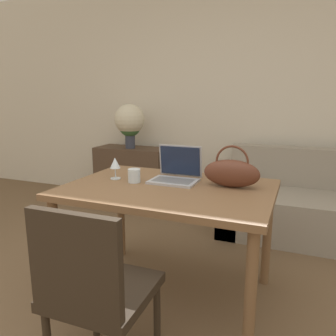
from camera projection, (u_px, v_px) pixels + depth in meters
name	position (u px, v px, depth m)	size (l,w,h in m)	color
wall_back	(232.00, 95.00, 3.83)	(10.00, 0.06, 2.70)	beige
dining_table	(168.00, 200.00, 2.11)	(1.31, 0.91, 0.77)	brown
chair	(94.00, 288.00, 1.43)	(0.45, 0.45, 0.90)	#2D2319
couch	(313.00, 207.00, 3.17)	(1.70, 0.86, 0.82)	gray
sideboard	(132.00, 175.00, 4.18)	(0.90, 0.40, 0.71)	#4C3828
laptop	(177.00, 171.00, 2.23)	(0.31, 0.26, 0.23)	#ADADB2
drinking_glass	(134.00, 176.00, 2.19)	(0.08, 0.08, 0.09)	silver
wine_glass	(115.00, 164.00, 2.26)	(0.07, 0.07, 0.15)	silver
handbag	(232.00, 173.00, 2.06)	(0.36, 0.12, 0.27)	#592D1E
flower_vase	(130.00, 122.00, 3.99)	(0.37, 0.37, 0.54)	#333847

